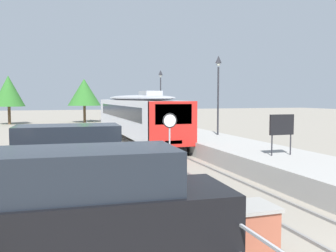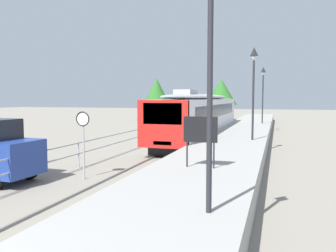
{
  "view_description": "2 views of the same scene",
  "coord_description": "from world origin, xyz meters",
  "px_view_note": "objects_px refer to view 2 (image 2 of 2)",
  "views": [
    {
      "loc": [
        -6.42,
        -4.03,
        3.42
      ],
      "look_at": [
        0.0,
        15.79,
        1.8
      ],
      "focal_mm": 38.75,
      "sensor_mm": 36.0,
      "label": 1
    },
    {
      "loc": [
        5.74,
        -2.39,
        3.36
      ],
      "look_at": [
        0.0,
        15.79,
        1.8
      ],
      "focal_mm": 37.08,
      "sensor_mm": 36.0,
      "label": 2
    }
  ],
  "objects_px": {
    "commuter_train": "(201,113)",
    "platform_lamp_far_end": "(263,84)",
    "platform_lamp_near_end": "(210,36)",
    "speed_limit_sign": "(83,128)",
    "platform_notice_board": "(200,131)",
    "platform_lamp_mid_platform": "(254,76)"
  },
  "relations": [
    {
      "from": "platform_lamp_mid_platform",
      "to": "platform_lamp_far_end",
      "type": "xyz_separation_m",
      "value": [
        0.0,
        13.51,
        0.0
      ]
    },
    {
      "from": "platform_lamp_far_end",
      "to": "platform_lamp_near_end",
      "type": "bearing_deg",
      "value": -90.0
    },
    {
      "from": "platform_lamp_far_end",
      "to": "platform_notice_board",
      "type": "height_order",
      "value": "platform_lamp_far_end"
    },
    {
      "from": "platform_lamp_near_end",
      "to": "platform_lamp_mid_platform",
      "type": "xyz_separation_m",
      "value": [
        0.0,
        13.51,
        0.0
      ]
    },
    {
      "from": "platform_lamp_near_end",
      "to": "platform_notice_board",
      "type": "xyz_separation_m",
      "value": [
        -1.2,
        4.66,
        -2.44
      ]
    },
    {
      "from": "platform_lamp_near_end",
      "to": "speed_limit_sign",
      "type": "height_order",
      "value": "platform_lamp_near_end"
    },
    {
      "from": "commuter_train",
      "to": "platform_lamp_far_end",
      "type": "distance_m",
      "value": 8.91
    },
    {
      "from": "platform_lamp_mid_platform",
      "to": "commuter_train",
      "type": "bearing_deg",
      "value": 125.46
    },
    {
      "from": "commuter_train",
      "to": "platform_lamp_near_end",
      "type": "xyz_separation_m",
      "value": [
        4.39,
        -19.67,
        2.48
      ]
    },
    {
      "from": "platform_notice_board",
      "to": "speed_limit_sign",
      "type": "distance_m",
      "value": 5.02
    },
    {
      "from": "commuter_train",
      "to": "platform_lamp_near_end",
      "type": "distance_m",
      "value": 20.3
    },
    {
      "from": "platform_lamp_near_end",
      "to": "platform_lamp_far_end",
      "type": "distance_m",
      "value": 27.02
    },
    {
      "from": "platform_notice_board",
      "to": "speed_limit_sign",
      "type": "bearing_deg",
      "value": 174.08
    },
    {
      "from": "commuter_train",
      "to": "platform_lamp_far_end",
      "type": "height_order",
      "value": "platform_lamp_far_end"
    },
    {
      "from": "platform_lamp_near_end",
      "to": "platform_notice_board",
      "type": "height_order",
      "value": "platform_lamp_near_end"
    },
    {
      "from": "commuter_train",
      "to": "platform_notice_board",
      "type": "bearing_deg",
      "value": -78.0
    },
    {
      "from": "platform_lamp_mid_platform",
      "to": "speed_limit_sign",
      "type": "bearing_deg",
      "value": -126.6
    },
    {
      "from": "platform_lamp_mid_platform",
      "to": "platform_lamp_near_end",
      "type": "bearing_deg",
      "value": -90.0
    },
    {
      "from": "platform_notice_board",
      "to": "speed_limit_sign",
      "type": "height_order",
      "value": "speed_limit_sign"
    },
    {
      "from": "platform_lamp_near_end",
      "to": "platform_lamp_far_end",
      "type": "bearing_deg",
      "value": 90.0
    },
    {
      "from": "platform_lamp_near_end",
      "to": "speed_limit_sign",
      "type": "distance_m",
      "value": 8.45
    },
    {
      "from": "platform_lamp_near_end",
      "to": "platform_notice_board",
      "type": "bearing_deg",
      "value": 104.4
    }
  ]
}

